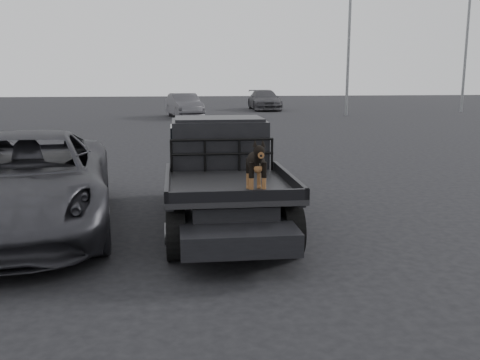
{
  "coord_description": "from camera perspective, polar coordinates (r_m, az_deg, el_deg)",
  "views": [
    {
      "loc": [
        -0.45,
        -7.64,
        2.57
      ],
      "look_at": [
        0.4,
        -0.68,
        1.19
      ],
      "focal_mm": 40.0,
      "sensor_mm": 36.0,
      "label": 1
    }
  ],
  "objects": [
    {
      "name": "ground",
      "position": [
        8.07,
        -3.4,
        -7.46
      ],
      "size": [
        120.0,
        120.0,
        0.0
      ],
      "primitive_type": "plane",
      "color": "black",
      "rests_on": "ground"
    },
    {
      "name": "dog",
      "position": [
        7.68,
        1.7,
        1.53
      ],
      "size": [
        0.32,
        0.6,
        0.74
      ],
      "primitive_type": null,
      "color": "black",
      "rests_on": "flatbed_ute"
    },
    {
      "name": "ute_cab",
      "position": [
        10.03,
        -2.29,
        4.19
      ],
      "size": [
        1.72,
        1.3,
        0.88
      ],
      "primitive_type": null,
      "color": "black",
      "rests_on": "flatbed_ute"
    },
    {
      "name": "flatbed_ute",
      "position": [
        9.26,
        -1.77,
        -2.05
      ],
      "size": [
        2.0,
        5.4,
        0.92
      ],
      "primitive_type": null,
      "color": "black",
      "rests_on": "ground"
    },
    {
      "name": "distant_car_b",
      "position": [
        40.63,
        2.62,
        8.53
      ],
      "size": [
        2.13,
        5.12,
        1.48
      ],
      "primitive_type": "imported",
      "rotation": [
        0.0,
        0.0,
        -0.01
      ],
      "color": "#424145",
      "rests_on": "ground"
    },
    {
      "name": "parked_suv",
      "position": [
        9.62,
        -21.95,
        -0.21
      ],
      "size": [
        3.41,
        6.15,
        1.63
      ],
      "primitive_type": "imported",
      "rotation": [
        0.0,
        0.0,
        0.13
      ],
      "color": "#2F2F34",
      "rests_on": "ground"
    },
    {
      "name": "distant_car_a",
      "position": [
        33.48,
        -5.97,
        7.92
      ],
      "size": [
        2.38,
        4.68,
        1.47
      ],
      "primitive_type": "imported",
      "rotation": [
        0.0,
        0.0,
        0.19
      ],
      "color": "#444348",
      "rests_on": "ground"
    },
    {
      "name": "headache_rack",
      "position": [
        9.32,
        -1.91,
        2.63
      ],
      "size": [
        1.8,
        0.08,
        0.55
      ],
      "primitive_type": null,
      "color": "black",
      "rests_on": "flatbed_ute"
    }
  ]
}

